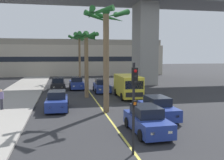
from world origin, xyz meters
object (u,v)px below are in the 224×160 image
object	(u,v)px
car_queue_second	(57,101)
delivery_van	(128,86)
palm_tree_far_median	(86,45)
car_queue_front	(147,121)
palm_tree_mid_median	(106,32)
palm_tree_near_median	(80,42)
car_queue_sixth	(102,86)
pedestrian_near_crosswalk	(1,99)
traffic_light_median_near	(134,96)
car_queue_third	(77,83)
car_queue_fifth	(158,108)
car_queue_fourth	(58,84)

from	to	relation	value
car_queue_second	delivery_van	bearing A→B (deg)	31.34
palm_tree_far_median	car_queue_second	bearing A→B (deg)	-118.81
car_queue_front	delivery_van	bearing A→B (deg)	80.38
palm_tree_mid_median	palm_tree_near_median	bearing A→B (deg)	91.22
car_queue_sixth	pedestrian_near_crosswalk	bearing A→B (deg)	-138.24
car_queue_sixth	palm_tree_far_median	distance (m)	6.15
palm_tree_far_median	palm_tree_mid_median	bearing A→B (deg)	-83.32
traffic_light_median_near	palm_tree_near_median	bearing A→B (deg)	90.39
palm_tree_far_median	pedestrian_near_crosswalk	distance (m)	10.04
delivery_van	palm_tree_far_median	xyz separation A→B (m)	(-4.21, 1.06, 4.19)
delivery_van	palm_tree_mid_median	size ratio (longest dim) A/B	0.65
car_queue_third	pedestrian_near_crosswalk	size ratio (longest dim) A/B	2.54
car_queue_front	car_queue_fifth	world-z (taller)	same
traffic_light_median_near	palm_tree_far_median	xyz separation A→B (m)	(-0.57, 15.67, 2.76)
car_queue_third	palm_tree_mid_median	distance (m)	15.04
traffic_light_median_near	palm_tree_mid_median	xyz separation A→B (m)	(0.26, 8.60, 3.56)
pedestrian_near_crosswalk	palm_tree_near_median	bearing A→B (deg)	68.92
palm_tree_near_median	palm_tree_far_median	world-z (taller)	palm_tree_near_median
car_queue_fourth	delivery_van	xyz separation A→B (m)	(7.28, -7.37, 0.57)
car_queue_second	delivery_van	world-z (taller)	delivery_van
palm_tree_near_median	palm_tree_far_median	xyz separation A→B (m)	(-0.36, -14.85, -1.00)
car_queue_front	traffic_light_median_near	xyz separation A→B (m)	(-1.67, -2.97, 1.99)
palm_tree_far_median	car_queue_front	bearing A→B (deg)	-80.02
car_queue_front	palm_tree_far_median	xyz separation A→B (m)	(-2.23, 12.70, 4.75)
delivery_van	palm_tree_near_median	world-z (taller)	palm_tree_near_median
car_queue_sixth	palm_tree_far_median	bearing A→B (deg)	-122.78
car_queue_fifth	palm_tree_mid_median	size ratio (longest dim) A/B	0.51
delivery_van	car_queue_fourth	bearing A→B (deg)	134.66
palm_tree_far_median	pedestrian_near_crosswalk	bearing A→B (deg)	-144.90
car_queue_third	palm_tree_far_median	size ratio (longest dim) A/B	0.59
car_queue_third	car_queue_fifth	xyz separation A→B (m)	(4.77, -16.56, 0.00)
car_queue_front	delivery_van	size ratio (longest dim) A/B	0.79
car_queue_fourth	car_queue_fifth	size ratio (longest dim) A/B	0.99
palm_tree_mid_median	pedestrian_near_crosswalk	world-z (taller)	palm_tree_mid_median
palm_tree_near_median	traffic_light_median_near	bearing A→B (deg)	-89.61
car_queue_fourth	traffic_light_median_near	distance (m)	22.36
car_queue_sixth	delivery_van	size ratio (longest dim) A/B	0.78
car_queue_fourth	pedestrian_near_crosswalk	bearing A→B (deg)	-110.46
car_queue_sixth	pedestrian_near_crosswalk	xyz separation A→B (m)	(-9.47, -8.45, 0.28)
car_queue_fifth	car_queue_sixth	xyz separation A→B (m)	(-1.98, 13.02, 0.00)
car_queue_fifth	palm_tree_far_median	size ratio (longest dim) A/B	0.59
car_queue_sixth	car_queue_front	bearing A→B (deg)	-89.57
car_queue_front	car_queue_fourth	bearing A→B (deg)	105.60
palm_tree_near_median	pedestrian_near_crosswalk	bearing A→B (deg)	-111.08
car_queue_second	car_queue_fourth	xyz separation A→B (m)	(-0.08, 11.75, 0.00)
car_queue_fourth	delivery_van	world-z (taller)	delivery_van
car_queue_front	car_queue_fourth	world-z (taller)	same
palm_tree_far_median	car_queue_fifth	bearing A→B (deg)	-67.21
car_queue_front	pedestrian_near_crosswalk	size ratio (longest dim) A/B	2.56
car_queue_fourth	car_queue_third	bearing A→B (deg)	12.16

